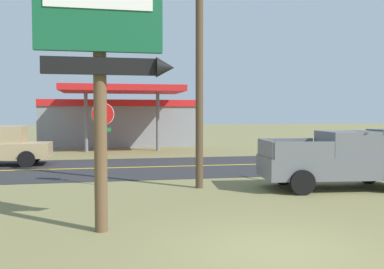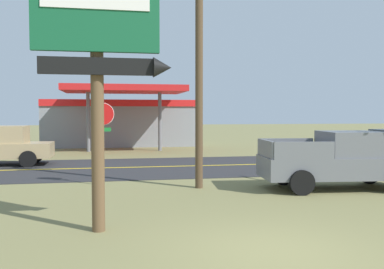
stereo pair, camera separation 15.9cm
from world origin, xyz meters
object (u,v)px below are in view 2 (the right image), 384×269
(gas_station, at_px, (122,121))
(pickup_grey_parked_on_lawn, at_px, (340,161))
(stop_sign, at_px, (103,129))
(utility_pole, at_px, (199,49))
(motel_sign, at_px, (99,21))

(gas_station, xyz_separation_m, pickup_grey_parked_on_lawn, (6.70, -21.75, -0.98))
(stop_sign, bearing_deg, pickup_grey_parked_on_lawn, -15.54)
(stop_sign, height_order, utility_pole, utility_pole)
(pickup_grey_parked_on_lawn, bearing_deg, gas_station, 107.11)
(utility_pole, bearing_deg, gas_station, 95.59)
(utility_pole, distance_m, pickup_grey_parked_on_lawn, 6.11)
(motel_sign, distance_m, pickup_grey_parked_on_lawn, 9.52)
(gas_station, distance_m, pickup_grey_parked_on_lawn, 22.78)
(stop_sign, bearing_deg, gas_station, 86.41)
(utility_pole, bearing_deg, pickup_grey_parked_on_lawn, -13.01)
(motel_sign, bearing_deg, gas_station, 87.36)
(motel_sign, bearing_deg, pickup_grey_parked_on_lawn, 26.73)
(stop_sign, distance_m, gas_station, 19.59)
(utility_pole, xyz_separation_m, gas_station, (-2.02, 20.67, -2.81))
(motel_sign, xyz_separation_m, utility_pole, (3.21, 5.05, 0.24))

